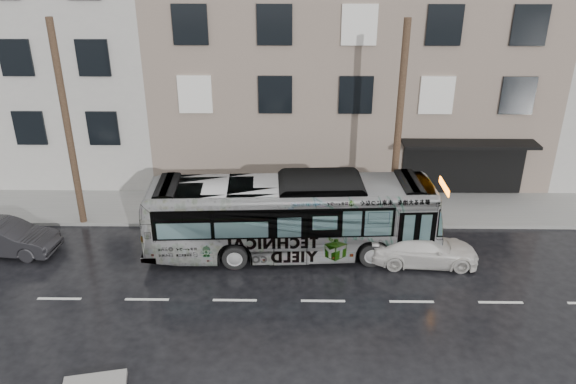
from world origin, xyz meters
name	(u,v)px	position (x,y,z in m)	size (l,w,h in m)	color
ground	(241,264)	(0.00, 0.00, 0.00)	(120.00, 120.00, 0.00)	black
sidewalk	(250,208)	(0.00, 4.90, 0.07)	(90.00, 3.60, 0.15)	gray
building_taupe	(346,62)	(5.00, 12.70, 5.50)	(20.00, 12.00, 11.00)	#79695D
utility_pole_front	(398,128)	(6.50, 3.30, 4.65)	(0.30, 0.30, 9.00)	#503A28
utility_pole_rear	(68,127)	(-7.50, 3.30, 4.65)	(0.30, 0.30, 9.00)	#503A28
sign_post	(417,199)	(7.60, 3.30, 1.35)	(0.06, 0.06, 2.40)	slate
bus	(292,216)	(2.03, 0.97, 1.65)	(2.78, 11.87, 3.31)	#B2B2B2
white_sedan	(424,249)	(7.33, 0.23, 0.63)	(1.75, 4.32, 1.25)	silver
dark_sedan	(6,238)	(-9.77, 0.74, 0.70)	(1.47, 4.22, 1.39)	black
slush_pile	(95,384)	(-3.66, -6.84, 0.09)	(1.80, 0.80, 0.18)	gray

